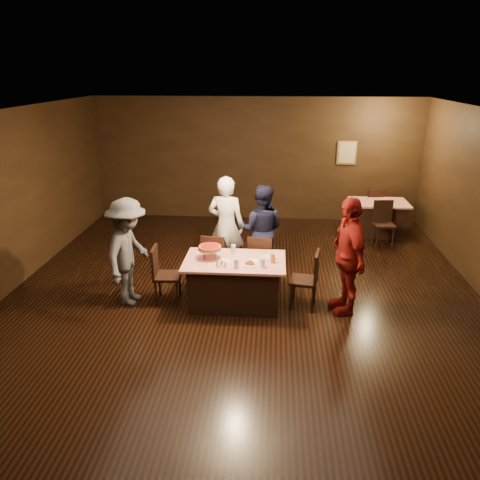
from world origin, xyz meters
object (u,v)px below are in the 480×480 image
at_px(chair_back_far, 373,207).
at_px(pizza_stand, 210,248).
at_px(main_table, 235,282).
at_px(diner_red_shirt, 348,256).
at_px(glass_amber, 273,258).
at_px(glass_front_right, 263,263).
at_px(chair_far_right, 261,260).
at_px(chair_end_left, 167,275).
at_px(back_table, 377,218).
at_px(glass_front_left, 236,263).
at_px(chair_back_near, 384,224).
at_px(diner_grey_knit, 128,252).
at_px(chair_far_left, 216,258).
at_px(chair_end_right, 304,279).
at_px(diner_white_jacket, 226,226).
at_px(plate_empty, 270,257).
at_px(glass_back, 233,249).
at_px(diner_navy_hoodie, 262,230).

height_order(chair_back_far, pizza_stand, pizza_stand).
distance_m(main_table, diner_red_shirt, 1.83).
bearing_deg(glass_amber, glass_front_right, -126.87).
height_order(chair_far_right, chair_end_left, same).
bearing_deg(chair_end_left, back_table, -51.40).
relative_size(chair_end_left, glass_front_left, 6.79).
height_order(chair_back_near, diner_grey_knit, diner_grey_knit).
bearing_deg(chair_far_right, chair_back_far, -118.45).
xyz_separation_m(chair_far_left, chair_far_right, (0.80, 0.00, 0.00)).
distance_m(chair_end_right, glass_front_left, 1.15).
height_order(chair_back_near, glass_front_right, chair_back_near).
bearing_deg(diner_white_jacket, chair_end_right, 147.75).
distance_m(pizza_stand, glass_amber, 1.01).
relative_size(chair_end_left, plate_empty, 3.80).
xyz_separation_m(diner_grey_knit, glass_back, (1.64, 0.35, -0.04)).
relative_size(chair_far_left, glass_back, 6.79).
bearing_deg(glass_front_right, chair_back_near, 51.87).
distance_m(chair_end_left, glass_amber, 1.74).
relative_size(main_table, diner_grey_knit, 0.91).
xyz_separation_m(chair_far_left, glass_amber, (1.00, -0.80, 0.37)).
relative_size(diner_red_shirt, glass_back, 13.26).
height_order(diner_red_shirt, glass_front_right, diner_red_shirt).
relative_size(chair_far_left, chair_end_right, 1.00).
relative_size(chair_back_near, glass_front_right, 6.79).
height_order(glass_front_left, glass_amber, same).
height_order(chair_end_right, chair_back_far, same).
height_order(chair_far_left, diner_navy_hoodie, diner_navy_hoodie).
bearing_deg(chair_back_far, diner_white_jacket, 34.27).
distance_m(chair_far_left, glass_back, 0.68).
xyz_separation_m(main_table, chair_end_right, (1.10, 0.00, 0.09)).
bearing_deg(chair_end_right, glass_amber, -74.40).
relative_size(diner_navy_hoodie, glass_front_left, 12.06).
xyz_separation_m(chair_end_right, diner_grey_knit, (-2.79, -0.05, 0.40)).
bearing_deg(glass_amber, chair_back_near, 51.79).
xyz_separation_m(back_table, diner_grey_knit, (-4.67, -3.72, 0.49)).
height_order(chair_back_far, diner_navy_hoodie, diner_navy_hoodie).
bearing_deg(chair_end_right, glass_front_left, -64.17).
bearing_deg(main_table, chair_end_left, 180.00).
bearing_deg(diner_grey_knit, plate_empty, -76.27).
bearing_deg(glass_front_right, chair_end_right, 21.04).
relative_size(diner_red_shirt, plate_empty, 7.42).
height_order(main_table, diner_grey_knit, diner_grey_knit).
height_order(chair_back_near, pizza_stand, pizza_stand).
bearing_deg(main_table, diner_white_jacket, 101.97).
distance_m(chair_end_right, chair_back_near, 3.51).
bearing_deg(diner_white_jacket, glass_back, 112.75).
distance_m(diner_white_jacket, diner_navy_hoodie, 0.65).
bearing_deg(chair_far_left, glass_amber, 149.32).
relative_size(chair_end_right, glass_amber, 6.79).
xyz_separation_m(back_table, plate_empty, (-2.42, -3.52, 0.39)).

